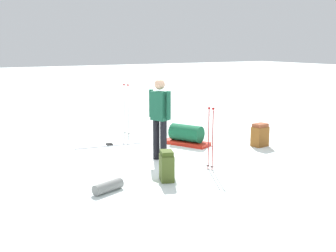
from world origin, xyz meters
The scene contains 9 objects.
ground_plane centered at (0.00, 0.00, 0.00)m, with size 80.00×80.00×0.00m, color white.
skier_standing centered at (0.02, -0.21, 0.95)m, with size 0.54×0.32×1.70m.
ski_pair_near centered at (-1.69, -0.64, 0.01)m, with size 0.41×1.71×0.05m.
backpack_large_dark centered at (0.18, 2.43, 0.27)m, with size 0.31×0.40×0.55m.
backpack_bright centered at (1.29, -0.78, 0.27)m, with size 0.38×0.33×0.55m.
ski_poles_planted_near centered at (1.11, 0.29, 0.68)m, with size 0.16×0.10×1.22m.
ski_poles_planted_far centered at (-2.51, 0.20, 0.76)m, with size 0.22×0.11×1.38m.
gear_sled centered at (-0.84, 1.01, 0.22)m, with size 1.22×0.90×0.49m.
sleeping_mat_rolled centered at (1.29, -1.90, 0.09)m, with size 0.18×0.18×0.55m, color gray.
Camera 1 is at (7.41, -4.35, 2.38)m, focal length 44.47 mm.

